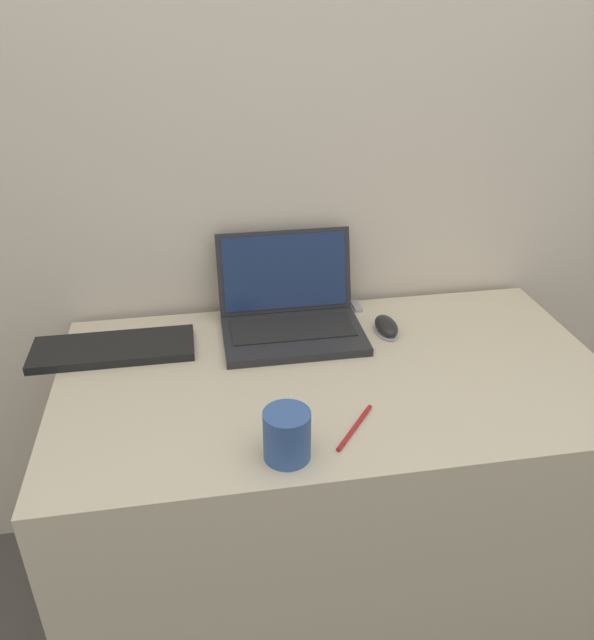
{
  "coord_description": "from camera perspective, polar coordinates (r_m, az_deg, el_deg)",
  "views": [
    {
      "loc": [
        -0.28,
        -0.79,
        1.48
      ],
      "look_at": [
        -0.07,
        0.45,
        0.8
      ],
      "focal_mm": 35.0,
      "sensor_mm": 36.0,
      "label": 1
    }
  ],
  "objects": [
    {
      "name": "laptop",
      "position": [
        1.53,
        -0.62,
        0.74
      ],
      "size": [
        0.34,
        0.28,
        0.22
      ],
      "color": "#232326",
      "rests_on": "desk"
    },
    {
      "name": "drink_cup",
      "position": [
        1.13,
        -0.93,
        -10.39
      ],
      "size": [
        0.09,
        0.09,
        0.1
      ],
      "color": "#33518C",
      "rests_on": "desk"
    },
    {
      "name": "desk",
      "position": [
        1.62,
        3.15,
        -15.45
      ],
      "size": [
        1.22,
        0.67,
        0.72
      ],
      "color": "beige",
      "rests_on": "ground_plane"
    },
    {
      "name": "pen",
      "position": [
        1.23,
        5.3,
        -9.74
      ],
      "size": [
        0.1,
        0.13,
        0.01
      ],
      "color": "#A51E1E",
      "rests_on": "desk"
    },
    {
      "name": "external_keyboard",
      "position": [
        1.52,
        -16.44,
        -2.54
      ],
      "size": [
        0.37,
        0.14,
        0.02
      ],
      "color": "black",
      "rests_on": "desk"
    },
    {
      "name": "wall_back",
      "position": [
        1.55,
        0.87,
        20.04
      ],
      "size": [
        7.0,
        0.04,
        2.5
      ],
      "color": "beige",
      "rests_on": "ground_plane"
    },
    {
      "name": "usb_stick",
      "position": [
        1.67,
        5.46,
        1.27
      ],
      "size": [
        0.02,
        0.06,
        0.01
      ],
      "color": "#99999E",
      "rests_on": "desk"
    },
    {
      "name": "computer_mouse",
      "position": [
        1.56,
        8.16,
        -0.59
      ],
      "size": [
        0.06,
        0.11,
        0.03
      ],
      "color": "#B2B2B7",
      "rests_on": "desk"
    }
  ]
}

